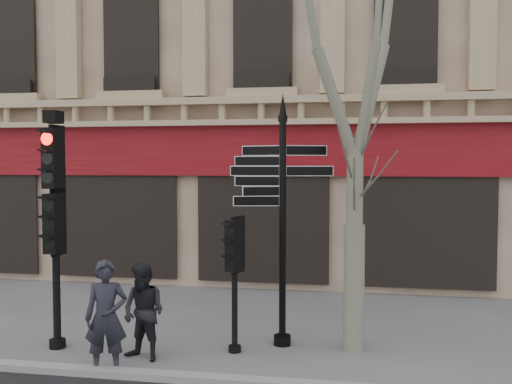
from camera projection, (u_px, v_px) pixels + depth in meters
ground at (217, 352)px, 9.90m from camera, size 80.00×80.00×0.00m
kerb at (195, 379)px, 8.52m from camera, size 80.00×0.25×0.12m
building at (295, 13)px, 21.71m from camera, size 28.00×15.52×18.00m
fingerpost at (283, 177)px, 10.13m from camera, size 1.91×1.91×4.52m
traffic_signal_main at (55, 199)px, 9.99m from camera, size 0.47×0.34×4.19m
traffic_signal_secondary at (235, 260)px, 9.82m from camera, size 0.46×0.40×2.31m
plane_tree at (357, 3)px, 9.69m from camera, size 3.22×3.22×8.56m
pedestrian_a at (106, 317)px, 8.83m from camera, size 0.75×0.60×1.79m
pedestrian_b at (144, 312)px, 9.47m from camera, size 0.94×0.83×1.62m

